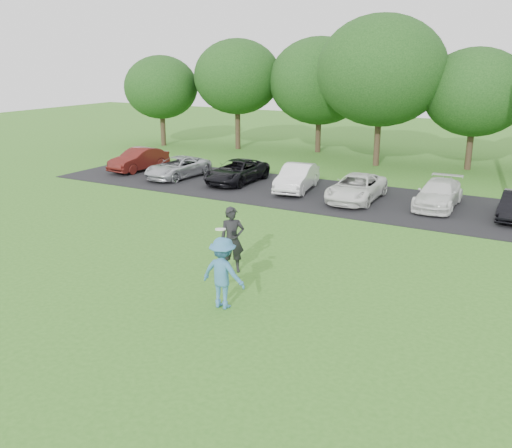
{
  "coord_description": "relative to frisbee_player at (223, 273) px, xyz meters",
  "views": [
    {
      "loc": [
        8.35,
        -11.26,
        6.33
      ],
      "look_at": [
        0.0,
        3.5,
        1.3
      ],
      "focal_mm": 40.0,
      "sensor_mm": 36.0,
      "label": 1
    }
  ],
  "objects": [
    {
      "name": "camera_bystander",
      "position": [
        -1.13,
        2.28,
        0.06
      ],
      "size": [
        0.88,
        0.84,
        2.02
      ],
      "color": "black",
      "rests_on": "ground"
    },
    {
      "name": "parked_cars",
      "position": [
        -1.31,
        12.87,
        -0.34
      ],
      "size": [
        28.09,
        4.8,
        1.26
      ],
      "color": "#541612",
      "rests_on": "parking_lot"
    },
    {
      "name": "tree_row",
      "position": [
        0.65,
        22.51,
        3.96
      ],
      "size": [
        42.39,
        9.85,
        8.64
      ],
      "color": "#38281C",
      "rests_on": "ground"
    },
    {
      "name": "frisbee_player",
      "position": [
        0.0,
        0.0,
        0.0
      ],
      "size": [
        1.23,
        0.72,
        2.22
      ],
      "color": "teal",
      "rests_on": "ground"
    },
    {
      "name": "ground",
      "position": [
        -0.86,
        -0.25,
        -0.95
      ],
      "size": [
        100.0,
        100.0,
        0.0
      ],
      "primitive_type": "plane",
      "color": "#346D1F",
      "rests_on": "ground"
    },
    {
      "name": "parking_lot",
      "position": [
        -0.86,
        12.75,
        -0.94
      ],
      "size": [
        32.0,
        6.5,
        0.03
      ],
      "primitive_type": "cube",
      "color": "black",
      "rests_on": "ground"
    }
  ]
}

